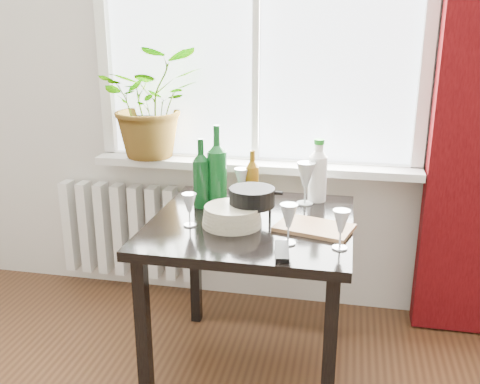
% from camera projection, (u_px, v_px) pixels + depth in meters
% --- Properties ---
extents(window, '(1.72, 0.08, 1.62)m').
position_uv_depth(window, '(257.00, 11.00, 2.66)').
color(window, white).
rests_on(window, ground).
extents(windowsill, '(1.72, 0.20, 0.04)m').
position_uv_depth(windowsill, '(254.00, 165.00, 2.83)').
color(windowsill, silver).
rests_on(windowsill, ground).
extents(radiator, '(0.80, 0.10, 0.55)m').
position_uv_depth(radiator, '(129.00, 230.00, 3.14)').
color(radiator, white).
rests_on(radiator, ground).
extents(table, '(0.85, 0.85, 0.74)m').
position_uv_depth(table, '(251.00, 240.00, 2.30)').
color(table, black).
rests_on(table, ground).
extents(potted_plant, '(0.67, 0.64, 0.59)m').
position_uv_depth(potted_plant, '(152.00, 102.00, 2.84)').
color(potted_plant, '#256B1C').
rests_on(potted_plant, windowsill).
extents(wine_bottle_left, '(0.09, 0.09, 0.32)m').
position_uv_depth(wine_bottle_left, '(201.00, 173.00, 2.40)').
color(wine_bottle_left, '#0B3B15').
rests_on(wine_bottle_left, table).
extents(wine_bottle_right, '(0.12, 0.12, 0.38)m').
position_uv_depth(wine_bottle_right, '(217.00, 165.00, 2.40)').
color(wine_bottle_right, '#0E491A').
rests_on(wine_bottle_right, table).
extents(bottle_amber, '(0.08, 0.08, 0.25)m').
position_uv_depth(bottle_amber, '(252.00, 176.00, 2.47)').
color(bottle_amber, brown).
rests_on(bottle_amber, table).
extents(cleaning_bottle, '(0.10, 0.10, 0.30)m').
position_uv_depth(cleaning_bottle, '(318.00, 170.00, 2.48)').
color(cleaning_bottle, white).
rests_on(cleaning_bottle, table).
extents(wineglass_front_right, '(0.09, 0.09, 0.16)m').
position_uv_depth(wineglass_front_right, '(289.00, 224.00, 2.01)').
color(wineglass_front_right, silver).
rests_on(wineglass_front_right, table).
extents(wineglass_far_right, '(0.08, 0.08, 0.16)m').
position_uv_depth(wineglass_far_right, '(341.00, 229.00, 1.97)').
color(wineglass_far_right, silver).
rests_on(wineglass_far_right, table).
extents(wineglass_back_center, '(0.11, 0.11, 0.20)m').
position_uv_depth(wineglass_back_center, '(306.00, 183.00, 2.45)').
color(wineglass_back_center, silver).
rests_on(wineglass_back_center, table).
extents(wineglass_back_left, '(0.08, 0.08, 0.16)m').
position_uv_depth(wineglass_back_left, '(242.00, 185.00, 2.49)').
color(wineglass_back_left, silver).
rests_on(wineglass_back_left, table).
extents(wineglass_front_left, '(0.06, 0.06, 0.14)m').
position_uv_depth(wineglass_front_left, '(189.00, 209.00, 2.19)').
color(wineglass_front_left, silver).
rests_on(wineglass_front_left, table).
extents(plate_stack, '(0.31, 0.31, 0.08)m').
position_uv_depth(plate_stack, '(232.00, 216.00, 2.21)').
color(plate_stack, '#BFB99E').
rests_on(plate_stack, table).
extents(fondue_pot, '(0.28, 0.27, 0.15)m').
position_uv_depth(fondue_pot, '(252.00, 205.00, 2.24)').
color(fondue_pot, black).
rests_on(fondue_pot, table).
extents(tv_remote, '(0.07, 0.18, 0.02)m').
position_uv_depth(tv_remote, '(282.00, 251.00, 1.95)').
color(tv_remote, black).
rests_on(tv_remote, table).
extents(cutting_board, '(0.34, 0.26, 0.02)m').
position_uv_depth(cutting_board, '(314.00, 228.00, 2.17)').
color(cutting_board, '#996E45').
rests_on(cutting_board, table).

